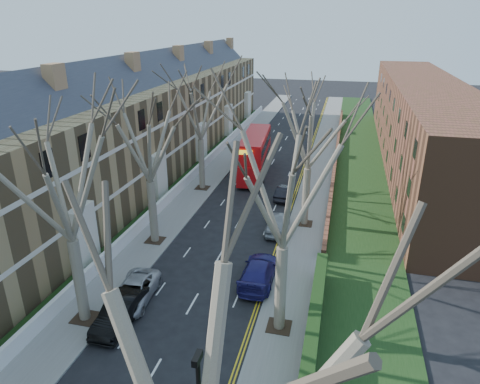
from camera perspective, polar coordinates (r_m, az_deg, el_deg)
The scene contains 17 objects.
pavement_left at distance 55.60m, azimuth -1.71°, elevation 4.56°, with size 3.00×102.00×0.12m, color slate.
pavement_right at distance 53.77m, azimuth 10.74°, elevation 3.56°, with size 3.00×102.00×0.12m, color slate.
terrace_left at distance 49.63m, azimuth -12.94°, elevation 8.42°, with size 9.70×78.00×13.60m.
flats_right at distance 57.05m, azimuth 23.04°, elevation 8.39°, with size 13.97×54.00×10.00m.
front_wall_left at distance 48.68m, azimuth -6.10°, elevation 2.56°, with size 0.30×78.00×1.00m.
grass_verge_right at distance 53.74m, azimuth 15.53°, elevation 3.22°, with size 6.00×102.00×0.06m.
tree_left_mid at distance 23.97m, azimuth -22.80°, elevation 2.86°, with size 10.50×10.50×14.71m.
tree_left_far at distance 32.26m, azimuth -12.43°, elevation 8.09°, with size 10.15×10.15×14.22m.
tree_left_dist at distance 43.06m, azimuth -5.45°, elevation 12.33°, with size 10.50×10.50×14.71m.
tree_right_mid at distance 21.47m, azimuth 6.08°, elevation 2.40°, with size 10.50×10.50×14.71m.
tree_right_far at distance 34.98m, azimuth 9.39°, elevation 9.37°, with size 10.15×10.15×14.22m.
double_decker_bus at distance 49.14m, azimuth 2.02°, elevation 4.92°, with size 3.51×11.34×4.67m.
car_left_mid at distance 27.02m, azimuth -15.69°, elevation -15.10°, with size 1.64×4.72×1.55m, color black.
car_left_far at distance 28.68m, azimuth -13.96°, elevation -12.74°, with size 2.26×4.89×1.36m, color #A5A6AB.
car_right_near at distance 29.65m, azimuth 2.54°, elevation -10.53°, with size 2.19×5.39×1.56m, color navy.
car_right_mid at distance 36.34m, azimuth 5.02°, elevation -4.12°, with size 1.82×4.53×1.54m, color #92969A.
car_right_far at distance 43.03m, azimuth 5.94°, elevation -0.04°, with size 1.39×3.98×1.31m, color black.
Camera 1 is at (8.32, -12.07, 16.71)m, focal length 32.00 mm.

